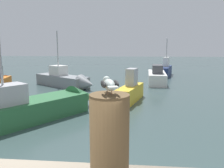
# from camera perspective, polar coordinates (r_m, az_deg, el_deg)

# --- Properties ---
(mooring_post) EXTENTS (0.36, 0.36, 0.81)m
(mooring_post) POSITION_cam_1_polar(r_m,az_deg,el_deg) (2.11, -0.63, -13.38)
(mooring_post) COLOR brown
(mooring_post) RESTS_ON harbor_quay
(seagull) EXTENTS (0.20, 0.39, 0.14)m
(seagull) POSITION_cam_1_polar(r_m,az_deg,el_deg) (1.98, -0.70, -0.04)
(seagull) COLOR tan
(seagull) RESTS_ON mooring_post
(boat_green) EXTENTS (4.70, 5.74, 3.60)m
(boat_green) POSITION_cam_1_polar(r_m,az_deg,el_deg) (9.78, -17.42, -5.25)
(boat_green) COLOR #2D6B3D
(boat_green) RESTS_ON ground_plane
(boat_navy) EXTENTS (1.87, 4.23, 3.63)m
(boat_navy) POSITION_cam_1_polar(r_m,az_deg,el_deg) (22.59, 13.20, 3.40)
(boat_navy) COLOR navy
(boat_navy) RESTS_ON ground_plane
(boat_yellow) EXTENTS (1.65, 3.51, 1.72)m
(boat_yellow) POSITION_cam_1_polar(r_m,az_deg,el_deg) (11.94, 4.26, -2.03)
(boat_yellow) COLOR yellow
(boat_yellow) RESTS_ON ground_plane
(boat_white) EXTENTS (1.55, 5.26, 1.60)m
(boat_white) POSITION_cam_1_polar(r_m,az_deg,el_deg) (18.89, 11.11, 2.05)
(boat_white) COLOR silver
(boat_white) RESTS_ON ground_plane
(boat_orange) EXTENTS (1.38, 3.47, 3.96)m
(boat_orange) POSITION_cam_1_polar(r_m,az_deg,el_deg) (18.36, -26.15, 0.86)
(boat_orange) COLOR orange
(boat_orange) RESTS_ON ground_plane
(boat_grey) EXTENTS (5.23, 4.10, 4.14)m
(boat_grey) POSITION_cam_1_polar(r_m,az_deg,el_deg) (16.58, -11.30, 0.93)
(boat_grey) COLOR gray
(boat_grey) RESTS_ON ground_plane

